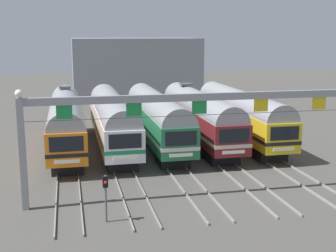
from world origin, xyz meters
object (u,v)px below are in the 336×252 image
object	(u,v)px
commuter_train_yellow	(241,113)
catenary_gantry	(199,114)
commuter_train_maroon	(199,115)
commuter_train_orange	(66,120)
yard_signal_mast	(106,189)
commuter_train_white	(112,118)
commuter_train_green	(157,116)

from	to	relation	value
commuter_train_yellow	catenary_gantry	distance (m)	15.86
commuter_train_maroon	commuter_train_yellow	xyz separation A→B (m)	(3.97, -0.00, -0.00)
commuter_train_orange	commuter_train_yellow	bearing A→B (deg)	-0.02
commuter_train_yellow	yard_signal_mast	size ratio (longest dim) A/B	6.88
commuter_train_orange	commuter_train_white	size ratio (longest dim) A/B	1.00
commuter_train_orange	yard_signal_mast	xyz separation A→B (m)	(1.99, -16.32, -0.85)
commuter_train_white	commuter_train_green	distance (m)	3.97
commuter_train_maroon	commuter_train_white	bearing A→B (deg)	-179.97
yard_signal_mast	commuter_train_orange	bearing A→B (deg)	96.94
commuter_train_white	commuter_train_yellow	size ratio (longest dim) A/B	1.00
commuter_train_yellow	catenary_gantry	size ratio (longest dim) A/B	0.86
commuter_train_green	yard_signal_mast	distance (m)	17.39
commuter_train_green	commuter_train_orange	bearing A→B (deg)	179.97
commuter_train_green	yard_signal_mast	bearing A→B (deg)	-110.05
commuter_train_maroon	yard_signal_mast	bearing A→B (deg)	-121.31
commuter_train_maroon	catenary_gantry	xyz separation A→B (m)	(-3.97, -13.50, 2.54)
commuter_train_white	yard_signal_mast	bearing A→B (deg)	-96.94
commuter_train_orange	commuter_train_maroon	bearing A→B (deg)	0.00
commuter_train_orange	yard_signal_mast	size ratio (longest dim) A/B	6.88
commuter_train_white	catenary_gantry	world-z (taller)	catenary_gantry
commuter_train_green	yard_signal_mast	size ratio (longest dim) A/B	6.88
yard_signal_mast	commuter_train_yellow	bearing A→B (deg)	49.58
commuter_train_maroon	commuter_train_yellow	distance (m)	3.97
commuter_train_yellow	yard_signal_mast	world-z (taller)	commuter_train_yellow
commuter_train_orange	commuter_train_green	distance (m)	7.94
commuter_train_orange	commuter_train_yellow	size ratio (longest dim) A/B	1.00
catenary_gantry	yard_signal_mast	xyz separation A→B (m)	(-5.96, -2.82, -3.39)
commuter_train_white	commuter_train_maroon	distance (m)	7.94
commuter_train_yellow	commuter_train_maroon	bearing A→B (deg)	179.94
commuter_train_maroon	yard_signal_mast	world-z (taller)	commuter_train_maroon
commuter_train_orange	commuter_train_green	world-z (taller)	commuter_train_orange
commuter_train_white	commuter_train_green	bearing A→B (deg)	0.00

